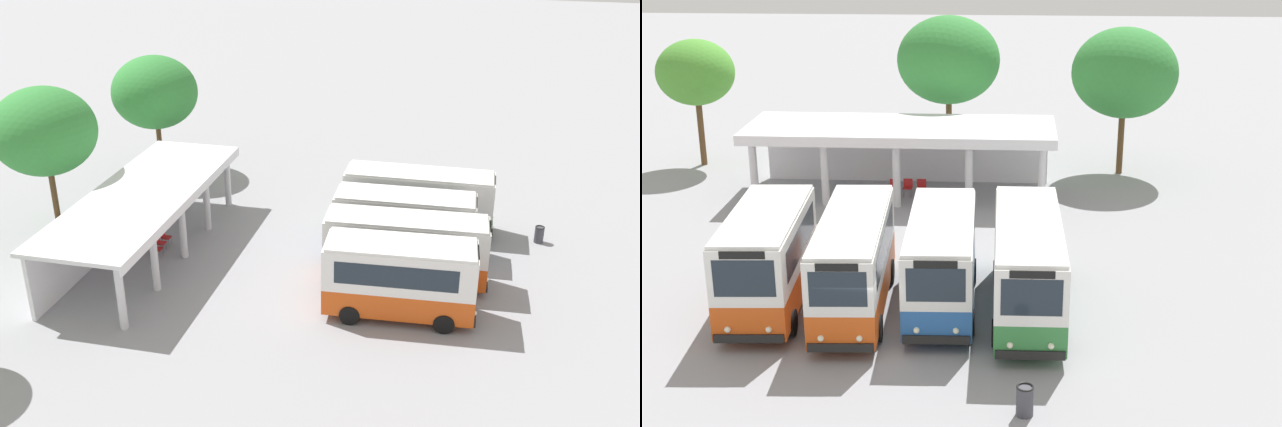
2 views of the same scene
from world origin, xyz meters
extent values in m
plane|color=#939399|center=(0.00, 0.00, 0.00)|extent=(180.00, 180.00, 0.00)
cylinder|color=black|center=(-2.33, 0.53, 0.45)|extent=(0.27, 0.91, 0.90)
cylinder|color=black|center=(-4.54, 0.40, 0.45)|extent=(0.27, 0.91, 0.90)
cylinder|color=black|center=(-2.56, 4.54, 0.45)|extent=(0.27, 0.91, 0.90)
cylinder|color=black|center=(-4.77, 4.41, 0.45)|extent=(0.27, 0.91, 0.90)
cube|color=#D14C14|center=(-3.55, 2.47, 0.97)|extent=(2.68, 6.60, 1.17)
cube|color=white|center=(-3.55, 2.47, 2.48)|extent=(2.68, 6.60, 1.85)
cube|color=white|center=(-3.55, 2.47, 3.47)|extent=(2.60, 6.40, 0.12)
cube|color=black|center=(-3.36, -0.79, 0.52)|extent=(2.20, 0.23, 0.28)
cube|color=#1E2833|center=(-3.36, -0.75, 2.53)|extent=(1.90, 0.16, 1.20)
cube|color=black|center=(-3.36, -0.75, 3.29)|extent=(1.39, 0.13, 0.24)
cube|color=#1E2833|center=(-2.41, 2.63, 2.53)|extent=(0.34, 5.17, 1.02)
cube|color=#1E2833|center=(-4.70, 2.50, 2.53)|extent=(0.34, 5.17, 1.02)
sphere|color=#EAEACC|center=(-2.73, -0.75, 0.83)|extent=(0.20, 0.20, 0.20)
sphere|color=#EAEACC|center=(-4.00, -0.82, 0.83)|extent=(0.20, 0.20, 0.20)
cylinder|color=black|center=(0.53, 0.29, 0.45)|extent=(0.27, 0.91, 0.90)
cylinder|color=black|center=(-1.50, 0.19, 0.45)|extent=(0.27, 0.91, 0.90)
cylinder|color=black|center=(0.29, 4.96, 0.45)|extent=(0.27, 0.91, 0.90)
cylinder|color=black|center=(-1.74, 4.85, 0.45)|extent=(0.27, 0.91, 0.90)
cube|color=#D14C14|center=(-0.60, 2.57, 0.95)|extent=(2.51, 7.63, 1.14)
cube|color=silver|center=(-0.60, 2.57, 2.39)|extent=(2.51, 7.63, 1.73)
cube|color=silver|center=(-0.60, 2.57, 3.32)|extent=(2.43, 7.41, 0.12)
cube|color=black|center=(-0.41, -1.22, 0.52)|extent=(2.03, 0.20, 0.28)
cube|color=#1E2833|center=(-0.41, -1.18, 2.44)|extent=(1.75, 0.14, 1.13)
cube|color=black|center=(-0.41, -1.18, 3.14)|extent=(1.28, 0.11, 0.24)
cube|color=#1E2833|center=(0.45, 2.73, 2.44)|extent=(0.34, 6.02, 0.95)
cube|color=#1E2833|center=(-1.66, 2.62, 2.44)|extent=(0.34, 6.02, 0.95)
sphere|color=#EAEACC|center=(0.17, -1.18, 0.83)|extent=(0.20, 0.20, 0.20)
sphere|color=#EAEACC|center=(-1.00, -1.24, 0.83)|extent=(0.20, 0.20, 0.20)
cylinder|color=black|center=(3.47, 0.86, 0.45)|extent=(0.25, 0.91, 0.90)
cylinder|color=black|center=(1.35, 0.80, 0.45)|extent=(0.25, 0.91, 0.90)
cylinder|color=black|center=(3.33, 5.20, 0.45)|extent=(0.25, 0.91, 0.90)
cylinder|color=black|center=(1.21, 5.13, 0.45)|extent=(0.25, 0.91, 0.90)
cube|color=#23569E|center=(2.34, 3.00, 0.92)|extent=(2.44, 7.06, 1.07)
cube|color=silver|center=(2.34, 3.00, 2.29)|extent=(2.44, 7.06, 1.68)
cube|color=silver|center=(2.34, 3.00, 3.20)|extent=(2.36, 6.85, 0.12)
cube|color=black|center=(2.45, -0.53, 0.52)|extent=(2.11, 0.17, 0.28)
cube|color=#1E2833|center=(2.45, -0.48, 2.34)|extent=(1.82, 0.11, 1.09)
cube|color=black|center=(2.45, -0.48, 3.02)|extent=(1.33, 0.09, 0.24)
cube|color=#1E2833|center=(3.44, 3.13, 2.34)|extent=(0.21, 5.60, 0.93)
cube|color=#1E2833|center=(1.24, 3.06, 2.34)|extent=(0.21, 5.60, 0.93)
sphere|color=#EAEACC|center=(3.06, -0.50, 0.83)|extent=(0.20, 0.20, 0.20)
sphere|color=#EAEACC|center=(1.84, -0.54, 0.83)|extent=(0.20, 0.20, 0.20)
cylinder|color=black|center=(6.38, 0.19, 0.45)|extent=(0.23, 0.90, 0.90)
cylinder|color=black|center=(4.26, 0.16, 0.45)|extent=(0.23, 0.90, 0.90)
cylinder|color=black|center=(6.31, 5.07, 0.45)|extent=(0.23, 0.90, 0.90)
cylinder|color=black|center=(4.19, 5.04, 0.45)|extent=(0.23, 0.90, 0.90)
cube|color=#337F3D|center=(5.28, 2.62, 0.91)|extent=(2.33, 7.91, 1.06)
cube|color=white|center=(5.28, 2.62, 2.33)|extent=(2.33, 7.91, 1.79)
cube|color=white|center=(5.28, 2.62, 3.29)|extent=(2.26, 7.67, 0.12)
cube|color=black|center=(5.34, -1.35, 0.52)|extent=(2.11, 0.13, 0.28)
cube|color=#1E2833|center=(5.34, -1.31, 2.38)|extent=(1.82, 0.08, 1.16)
cube|color=black|center=(5.34, -1.31, 3.11)|extent=(1.33, 0.07, 0.24)
cube|color=#1E2833|center=(6.38, 2.73, 2.38)|extent=(0.13, 6.30, 0.98)
cube|color=#1E2833|center=(4.18, 2.70, 2.38)|extent=(0.13, 6.30, 0.98)
sphere|color=#EAEACC|center=(5.95, -1.33, 0.83)|extent=(0.20, 0.20, 0.20)
sphere|color=#EAEACC|center=(4.73, -1.35, 0.83)|extent=(0.20, 0.20, 0.20)
cylinder|color=silver|center=(-7.24, 13.72, 1.60)|extent=(0.36, 0.36, 3.20)
cylinder|color=silver|center=(-3.91, 13.72, 1.60)|extent=(0.36, 0.36, 3.20)
cylinder|color=silver|center=(-0.59, 13.72, 1.60)|extent=(0.36, 0.36, 3.20)
cylinder|color=silver|center=(2.74, 13.72, 1.60)|extent=(0.36, 0.36, 3.20)
cylinder|color=silver|center=(6.06, 13.72, 1.60)|extent=(0.36, 0.36, 3.20)
cube|color=white|center=(-0.59, 17.81, 1.60)|extent=(14.10, 0.20, 3.20)
cube|color=white|center=(-0.59, 15.66, 3.30)|extent=(14.60, 4.99, 0.20)
cube|color=white|center=(-0.59, 13.22, 3.06)|extent=(14.60, 0.10, 0.28)
cylinder|color=slate|center=(-0.73, 14.84, 0.22)|extent=(0.03, 0.03, 0.44)
cylinder|color=slate|center=(-1.08, 14.85, 0.22)|extent=(0.03, 0.03, 0.44)
cylinder|color=slate|center=(-0.72, 15.19, 0.22)|extent=(0.03, 0.03, 0.44)
cylinder|color=slate|center=(-1.08, 15.20, 0.22)|extent=(0.03, 0.03, 0.44)
cube|color=#B21E1E|center=(-0.90, 15.02, 0.46)|extent=(0.45, 0.45, 0.04)
cube|color=#B21E1E|center=(-0.90, 15.22, 0.66)|extent=(0.44, 0.05, 0.40)
cylinder|color=slate|center=(-0.08, 14.94, 0.22)|extent=(0.03, 0.03, 0.44)
cylinder|color=slate|center=(-0.43, 14.94, 0.22)|extent=(0.03, 0.03, 0.44)
cylinder|color=slate|center=(-0.08, 15.29, 0.22)|extent=(0.03, 0.03, 0.44)
cylinder|color=slate|center=(-0.43, 15.29, 0.22)|extent=(0.03, 0.03, 0.44)
cube|color=#B21E1E|center=(-0.26, 15.11, 0.46)|extent=(0.45, 0.45, 0.04)
cube|color=#B21E1E|center=(-0.25, 15.31, 0.66)|extent=(0.44, 0.05, 0.40)
cylinder|color=slate|center=(0.56, 14.93, 0.22)|extent=(0.03, 0.03, 0.44)
cylinder|color=slate|center=(0.21, 14.93, 0.22)|extent=(0.03, 0.03, 0.44)
cylinder|color=slate|center=(0.57, 15.28, 0.22)|extent=(0.03, 0.03, 0.44)
cylinder|color=slate|center=(0.22, 15.29, 0.22)|extent=(0.03, 0.03, 0.44)
cube|color=#B21E1E|center=(0.39, 15.11, 0.46)|extent=(0.45, 0.45, 0.04)
cube|color=#B21E1E|center=(0.39, 15.31, 0.66)|extent=(0.44, 0.05, 0.40)
cylinder|color=brown|center=(1.24, 21.89, 1.71)|extent=(0.32, 0.32, 3.42)
ellipsoid|color=#338438|center=(1.24, 21.89, 5.48)|extent=(5.47, 5.47, 4.65)
cylinder|color=brown|center=(10.29, 19.81, 1.62)|extent=(0.32, 0.32, 3.25)
ellipsoid|color=#338438|center=(10.29, 19.81, 5.26)|extent=(5.35, 5.35, 4.55)
cylinder|color=#3F3F47|center=(5.16, -3.82, 0.42)|extent=(0.48, 0.48, 0.85)
torus|color=black|center=(5.16, -3.82, 0.87)|extent=(0.49, 0.49, 0.06)
camera|label=1|loc=(-31.38, -0.47, 17.72)|focal=41.58mm
camera|label=2|loc=(4.66, -24.99, 13.21)|focal=49.71mm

